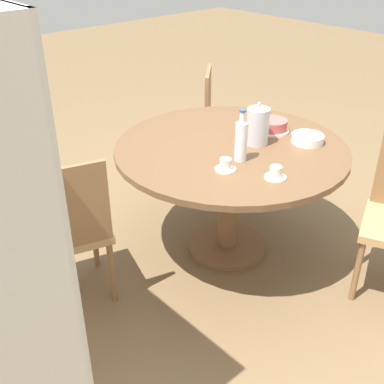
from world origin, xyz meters
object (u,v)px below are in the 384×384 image
Objects in this scene: coffee_pot at (258,125)px; cake_main at (272,126)px; chair_b at (68,228)px; chair_a at (224,123)px; water_bottle at (241,140)px; cup_a at (225,165)px; cup_b at (275,173)px.

coffee_pot is 0.24m from cake_main.
chair_b is at bearing 79.29° from cake_main.
chair_a is at bearing -34.95° from coffee_pot.
chair_b is at bearing 65.44° from water_bottle.
chair_a is at bearing -41.86° from water_bottle.
chair_b reaches higher than cup_a.
water_bottle is (-0.40, -0.87, 0.37)m from chair_b.
coffee_pot reaches higher than cake_main.
chair_b is 1.12m from cup_b.
cup_a is at bearing 106.96° from coffee_pot.
water_bottle reaches higher than chair_b.
cup_b is (-0.26, 0.02, -0.09)m from water_bottle.
coffee_pot is (-0.31, -1.11, 0.37)m from chair_b.
cup_a is (-0.03, 0.14, -0.09)m from water_bottle.
cup_a is (-0.43, -0.73, 0.28)m from chair_b.
chair_a is at bearing -146.55° from chair_b.
water_bottle reaches higher than cake_main.
coffee_pot is 2.25× the size of cup_a.
chair_b is 7.80× the size of cup_b.
water_bottle is 2.56× the size of cup_a.
chair_a is at bearing -35.36° from cup_b.
chair_a is 1.45m from cup_b.
chair_b is 1.38m from cake_main.
chair_b reaches higher than cake_main.
chair_b reaches higher than cup_b.
water_bottle is 0.28m from cup_b.
coffee_pot is 0.88× the size of water_bottle.
cake_main reaches higher than cup_b.
cup_a is at bearing 100.92° from water_bottle.
cake_main is at bearing -157.52° from chair_a.
chair_b is (-0.49, 1.68, 0.00)m from chair_a.
chair_a is 1.26m from water_bottle.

